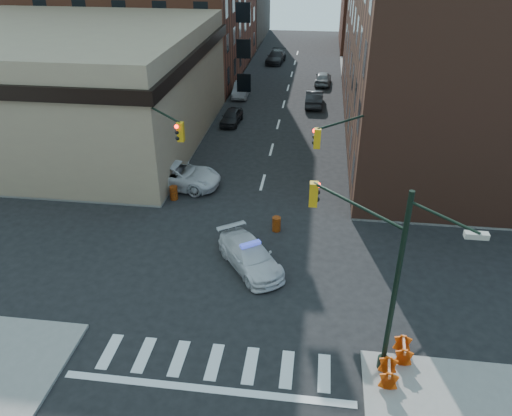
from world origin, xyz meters
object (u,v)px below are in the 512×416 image
(pedestrian_b, at_px, (95,172))
(barricade_se_a, at_px, (403,351))
(parked_car_enear, at_px, (314,98))
(parked_car_wnear, at_px, (232,117))
(pickup, at_px, (177,175))
(barricade_nw_a, at_px, (120,188))
(parked_car_wfar, at_px, (241,90))
(barrel_bank, at_px, (174,193))
(police_car, at_px, (250,256))
(pedestrian_a, at_px, (155,191))
(barrel_road, at_px, (276,224))

(pedestrian_b, distance_m, barricade_se_a, 23.52)
(pedestrian_b, bearing_deg, parked_car_enear, 53.35)
(parked_car_wnear, xyz_separation_m, parked_car_enear, (7.32, 6.27, 0.11))
(pickup, relative_size, barricade_se_a, 5.70)
(pickup, distance_m, parked_car_wnear, 13.06)
(barricade_se_a, bearing_deg, barricade_nw_a, 57.16)
(parked_car_wfar, height_order, barricade_nw_a, parked_car_wfar)
(parked_car_wfar, distance_m, pedestrian_b, 23.08)
(barrel_bank, bearing_deg, police_car, -48.48)
(parked_car_wnear, xyz_separation_m, barrel_bank, (-1.25, -14.87, -0.20))
(police_car, bearing_deg, pedestrian_a, 104.27)
(pickup, xyz_separation_m, barricade_nw_a, (-3.33, -2.01, -0.20))
(police_car, relative_size, parked_car_wfar, 1.11)
(parked_car_enear, bearing_deg, parked_car_wnear, 41.33)
(barricade_nw_a, bearing_deg, barrel_road, -18.19)
(pedestrian_a, bearing_deg, barrel_bank, 81.63)
(barricade_nw_a, bearing_deg, pedestrian_b, 145.51)
(police_car, relative_size, pickup, 0.80)
(police_car, xyz_separation_m, parked_car_wnear, (-4.79, 21.70, -0.05))
(police_car, relative_size, parked_car_wnear, 1.26)
(barrel_road, height_order, barrel_bank, barrel_bank)
(pickup, xyz_separation_m, barrel_road, (7.36, -4.93, -0.40))
(parked_car_enear, relative_size, barricade_se_a, 4.42)
(parked_car_wfar, relative_size, pedestrian_a, 2.85)
(parked_car_wnear, distance_m, barrel_road, 18.82)
(police_car, xyz_separation_m, parked_car_wfar, (-5.21, 30.20, 0.02))
(parked_car_wnear, relative_size, barricade_se_a, 3.65)
(parked_car_wnear, distance_m, parked_car_wfar, 8.51)
(pickup, distance_m, barrel_bank, 1.97)
(pedestrian_b, height_order, barrel_road, pedestrian_b)
(police_car, relative_size, pedestrian_a, 3.16)
(parked_car_enear, bearing_deg, barricade_se_a, 98.51)
(barricade_se_a, distance_m, barricade_nw_a, 20.85)
(pedestrian_a, relative_size, barricade_se_a, 1.45)
(pedestrian_b, xyz_separation_m, barrel_bank, (5.91, -1.30, -0.53))
(pedestrian_a, bearing_deg, police_car, 3.18)
(pedestrian_b, xyz_separation_m, barrel_road, (12.97, -4.32, -0.54))
(pedestrian_a, distance_m, barricade_se_a, 18.36)
(barricade_se_a, bearing_deg, parked_car_wnear, 27.08)
(police_car, distance_m, barricade_se_a, 9.08)
(parked_car_wfar, distance_m, parked_car_enear, 8.06)
(barrel_road, bearing_deg, pickup, 146.16)
(barrel_road, distance_m, barricade_nw_a, 11.08)
(police_car, bearing_deg, pedestrian_b, 110.73)
(pedestrian_a, bearing_deg, parked_car_wfar, 129.51)
(parked_car_wnear, bearing_deg, pickup, -93.04)
(pickup, height_order, pedestrian_b, pedestrian_b)
(pickup, bearing_deg, barrel_road, -117.38)
(barrel_road, bearing_deg, barrel_bank, 156.80)
(pickup, distance_m, barrel_road, 8.87)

